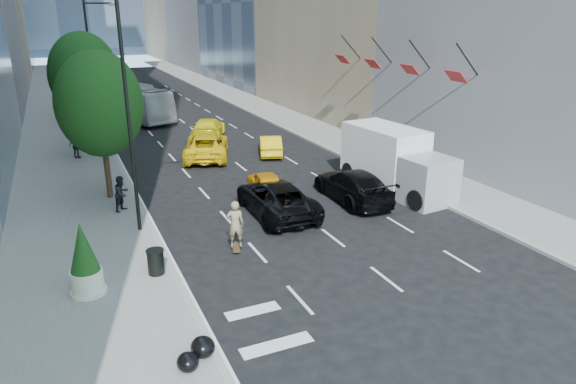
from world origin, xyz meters
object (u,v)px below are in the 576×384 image
planter_shrub (84,260)px  city_bus (128,101)px  skateboarder (235,227)px  box_truck (395,160)px  trash_can (156,262)px  black_sedan_lincoln (276,198)px  black_sedan_mercedes (352,185)px

planter_shrub → city_bus: bearing=79.7°
skateboarder → box_truck: (10.37, 3.72, 0.70)m
box_truck → trash_can: 14.60m
box_truck → city_bus: bearing=106.3°
city_bus → planter_shrub: (-5.77, -31.66, -0.26)m
black_sedan_lincoln → planter_shrub: (-8.85, -4.43, 0.57)m
black_sedan_mercedes → skateboarder: bearing=25.1°
box_truck → planter_shrub: bearing=-167.3°
black_sedan_lincoln → black_sedan_mercedes: black_sedan_mercedes is taller
skateboarder → planter_shrub: 5.97m
trash_can → planter_shrub: size_ratio=0.35×
skateboarder → planter_shrub: (-5.77, -1.45, 0.38)m
skateboarder → box_truck: size_ratio=0.28×
skateboarder → black_sedan_lincoln: size_ratio=0.34×
city_bus → box_truck: box_truck is taller
black_sedan_mercedes → city_bus: size_ratio=0.48×
city_bus → trash_can: (-3.40, -31.22, -1.03)m
black_sedan_lincoln → planter_shrub: bearing=28.0°
skateboarder → trash_can: (-3.40, -1.01, -0.39)m
black_sedan_mercedes → box_truck: size_ratio=0.79×
planter_shrub → skateboarder: bearing=14.1°
black_sedan_mercedes → planter_shrub: bearing=21.3°
black_sedan_lincoln → box_truck: 7.39m
box_truck → black_sedan_lincoln: bearing=-179.4°
city_bus → box_truck: (10.37, -26.50, 0.06)m
box_truck → planter_shrub: 16.96m
city_bus → planter_shrub: 32.18m
black_sedan_lincoln → city_bus: city_bus is taller
box_truck → trash_can: bearing=-166.2°
skateboarder → black_sedan_mercedes: (7.40, 3.15, -0.18)m
city_bus → black_sedan_mercedes: bearing=-95.3°
trash_can → skateboarder: bearing=16.5°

